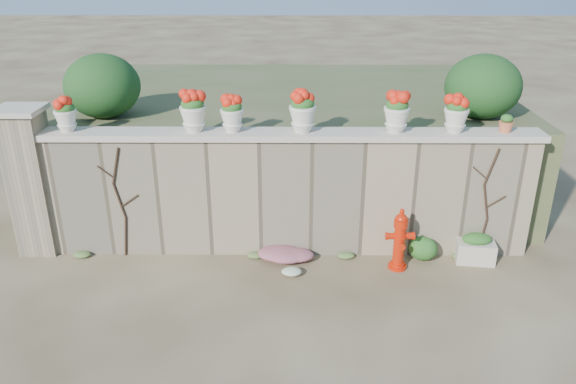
{
  "coord_description": "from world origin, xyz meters",
  "views": [
    {
      "loc": [
        0.09,
        -6.65,
        4.7
      ],
      "look_at": [
        0.04,
        1.4,
        1.24
      ],
      "focal_mm": 35.0,
      "sensor_mm": 36.0,
      "label": 1
    }
  ],
  "objects_px": {
    "planter_box": "(476,249)",
    "terracotta_pot": "(506,124)",
    "urn_pot_0": "(65,114)",
    "fire_hydrant": "(400,239)"
  },
  "relations": [
    {
      "from": "planter_box",
      "to": "terracotta_pot",
      "type": "xyz_separation_m",
      "value": [
        0.33,
        0.39,
        1.99
      ]
    },
    {
      "from": "planter_box",
      "to": "urn_pot_0",
      "type": "height_order",
      "value": "urn_pot_0"
    },
    {
      "from": "fire_hydrant",
      "to": "planter_box",
      "type": "height_order",
      "value": "fire_hydrant"
    },
    {
      "from": "urn_pot_0",
      "to": "terracotta_pot",
      "type": "relative_size",
      "value": 1.99
    },
    {
      "from": "planter_box",
      "to": "terracotta_pot",
      "type": "height_order",
      "value": "terracotta_pot"
    },
    {
      "from": "urn_pot_0",
      "to": "fire_hydrant",
      "type": "bearing_deg",
      "value": -6.61
    },
    {
      "from": "urn_pot_0",
      "to": "terracotta_pot",
      "type": "bearing_deg",
      "value": 0.0
    },
    {
      "from": "fire_hydrant",
      "to": "planter_box",
      "type": "relative_size",
      "value": 1.59
    },
    {
      "from": "urn_pot_0",
      "to": "planter_box",
      "type": "bearing_deg",
      "value": -3.43
    },
    {
      "from": "planter_box",
      "to": "terracotta_pot",
      "type": "distance_m",
      "value": 2.06
    }
  ]
}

